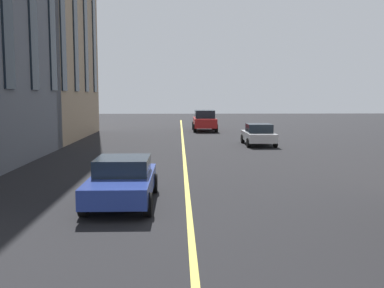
# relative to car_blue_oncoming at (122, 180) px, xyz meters

# --- Properties ---
(lane_centre_line) EXTENTS (80.00, 0.16, 0.01)m
(lane_centre_line) POSITION_rel_car_blue_oncoming_xyz_m (4.27, -1.99, -0.70)
(lane_centre_line) COLOR #D8C64C
(lane_centre_line) RESTS_ON ground_plane
(car_blue_oncoming) EXTENTS (4.40, 1.95, 1.37)m
(car_blue_oncoming) POSITION_rel_car_blue_oncoming_xyz_m (0.00, 0.00, 0.00)
(car_blue_oncoming) COLOR navy
(car_blue_oncoming) RESTS_ON ground_plane
(car_red_far) EXTENTS (4.70, 2.14, 1.88)m
(car_red_far) POSITION_rel_car_blue_oncoming_xyz_m (27.06, -4.04, 0.27)
(car_red_far) COLOR #B21E1E
(car_red_far) RESTS_ON ground_plane
(car_silver_parked_a) EXTENTS (3.90, 1.89, 1.40)m
(car_silver_parked_a) POSITION_rel_car_blue_oncoming_xyz_m (15.40, -6.89, -0.00)
(car_silver_parked_a) COLOR #B7BABF
(car_silver_parked_a) RESTS_ON ground_plane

